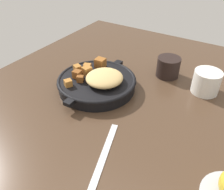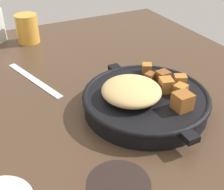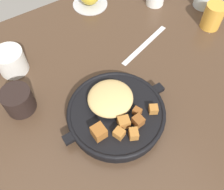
{
  "view_description": "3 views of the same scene",
  "coord_description": "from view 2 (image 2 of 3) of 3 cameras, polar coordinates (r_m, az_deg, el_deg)",
  "views": [
    {
      "loc": [
        49.63,
        30.1,
        43.47
      ],
      "look_at": [
        3.06,
        1.23,
        3.51
      ],
      "focal_mm": 37.47,
      "sensor_mm": 36.0,
      "label": 1
    },
    {
      "loc": [
        -42.85,
        20.72,
        35.25
      ],
      "look_at": [
        -3.32,
        0.94,
        6.93
      ],
      "focal_mm": 47.7,
      "sensor_mm": 36.0,
      "label": 2
    },
    {
      "loc": [
        -19.54,
        -33.6,
        59.7
      ],
      "look_at": [
        -0.17,
        -3.22,
        4.51
      ],
      "focal_mm": 40.67,
      "sensor_mm": 36.0,
      "label": 3
    }
  ],
  "objects": [
    {
      "name": "butter_knife",
      "position": [
        0.73,
        -14.78,
        2.93
      ],
      "size": [
        21.35,
        7.95,
        0.36
      ],
      "primitive_type": "cube",
      "rotation": [
        0.0,
        0.0,
        0.3
      ],
      "color": "silver",
      "rests_on": "ground_plane"
    },
    {
      "name": "cast_iron_skillet",
      "position": [
        0.6,
        6.26,
        -0.74
      ],
      "size": [
        29.72,
        25.37,
        6.94
      ],
      "color": "black",
      "rests_on": "ground_plane"
    },
    {
      "name": "ground_plane",
      "position": [
        0.6,
        -0.62,
        -4.8
      ],
      "size": [
        115.9,
        91.16,
        2.4
      ],
      "primitive_type": "cube",
      "color": "#473323"
    },
    {
      "name": "juice_glass_amber",
      "position": [
        0.94,
        -15.92,
        12.14
      ],
      "size": [
        6.52,
        6.52,
        8.4
      ],
      "primitive_type": "cylinder",
      "color": "gold",
      "rests_on": "ground_plane"
    }
  ]
}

